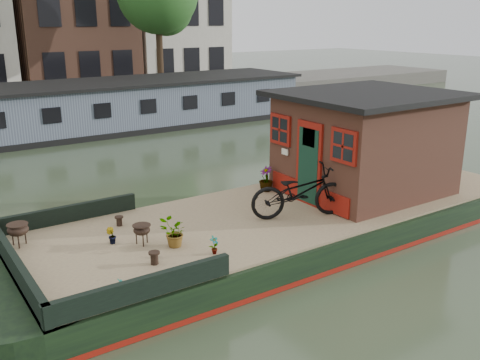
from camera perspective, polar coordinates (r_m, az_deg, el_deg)
ground at (r=12.32m, az=5.61°, el=-5.73°), size 120.00×120.00×0.00m
houseboat_hull at (r=11.47m, az=0.47°, el=-5.93°), size 14.01×4.02×0.60m
houseboat_deck at (r=12.10m, az=5.69°, el=-3.00°), size 11.80×3.80×0.05m
bow_bulwark at (r=9.80m, az=-17.98°, el=-7.37°), size 3.00×4.00×0.35m
cabin at (r=13.21m, az=13.21°, el=3.99°), size 4.00×3.50×2.42m
bicycle at (r=11.35m, az=6.39°, el=-1.25°), size 2.25×1.44×1.12m
potted_plant_a at (r=9.64m, az=-2.77°, el=-6.95°), size 0.20×0.15×0.34m
potted_plant_b at (r=10.36m, az=-13.57°, el=-5.79°), size 0.22×0.22×0.32m
potted_plant_c at (r=9.96m, az=-7.09°, el=-5.65°), size 0.50×0.44×0.54m
potted_plant_d at (r=13.08m, az=2.79°, el=0.12°), size 0.36×0.36×0.61m
potted_plant_e at (r=8.43m, az=-12.54°, el=-11.18°), size 0.18×0.20×0.31m
brazier_front at (r=10.18m, az=-10.41°, el=-5.75°), size 0.48×0.48×0.39m
brazier_rear at (r=10.77m, az=-22.55°, el=-5.42°), size 0.51×0.51×0.44m
bollard_port at (r=11.21m, az=-12.76°, el=-4.29°), size 0.17×0.17×0.20m
bollard_stbd at (r=9.40m, az=-9.12°, el=-8.21°), size 0.20×0.20×0.23m
far_houseboat at (r=24.16m, az=-16.07°, el=7.22°), size 20.40×4.40×2.11m
quay at (r=30.42m, az=-19.92°, el=7.73°), size 60.00×6.00×0.90m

